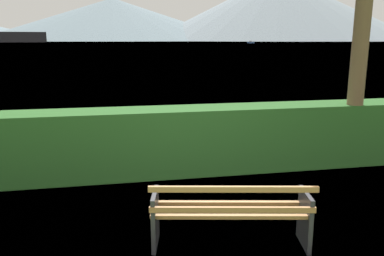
% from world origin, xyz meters
% --- Properties ---
extents(ground_plane, '(1400.00, 1400.00, 0.00)m').
position_xyz_m(ground_plane, '(0.00, 0.00, 0.00)').
color(ground_plane, '#567A38').
extents(water_surface, '(620.00, 620.00, 0.00)m').
position_xyz_m(water_surface, '(0.00, 309.24, 0.00)').
color(water_surface, slate).
rests_on(water_surface, ground_plane).
extents(park_bench, '(1.96, 0.92, 0.87)m').
position_xyz_m(park_bench, '(-0.01, -0.06, 0.43)').
color(park_bench, '#A0703F').
rests_on(park_bench, ground_plane).
extents(hedge_row, '(10.90, 0.80, 1.22)m').
position_xyz_m(hedge_row, '(0.00, 2.76, 0.61)').
color(hedge_row, '#285B23').
rests_on(hedge_row, ground_plane).
extents(fishing_boat_near, '(3.72, 4.24, 1.40)m').
position_xyz_m(fishing_boat_near, '(78.59, 222.56, 0.52)').
color(fishing_boat_near, '#335693').
rests_on(fishing_boat_near, water_surface).
extents(distant_hills, '(847.14, 422.15, 88.99)m').
position_xyz_m(distant_hills, '(48.79, 560.35, 34.50)').
color(distant_hills, slate).
rests_on(distant_hills, ground_plane).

